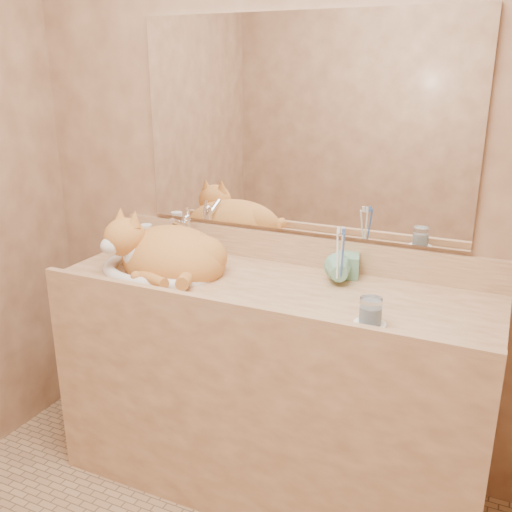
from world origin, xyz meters
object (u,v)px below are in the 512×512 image
at_px(toothbrush_cup, 339,275).
at_px(water_glass, 371,311).
at_px(soap_dispenser, 348,256).
at_px(cat, 165,251).
at_px(vanity_counter, 269,388).
at_px(sink_basin, 162,251).

relative_size(toothbrush_cup, water_glass, 1.28).
bearing_deg(soap_dispenser, toothbrush_cup, -107.74).
xyz_separation_m(cat, toothbrush_cup, (0.66, 0.10, -0.03)).
distance_m(vanity_counter, cat, 0.66).
xyz_separation_m(vanity_counter, sink_basin, (-0.45, -0.02, 0.50)).
height_order(vanity_counter, sink_basin, sink_basin).
bearing_deg(sink_basin, toothbrush_cup, 18.28).
distance_m(vanity_counter, soap_dispenser, 0.59).
xyz_separation_m(sink_basin, cat, (0.02, -0.01, 0.00)).
distance_m(toothbrush_cup, water_glass, 0.32).
height_order(soap_dispenser, water_glass, soap_dispenser).
height_order(vanity_counter, soap_dispenser, soap_dispenser).
distance_m(soap_dispenser, water_glass, 0.39).
relative_size(cat, water_glass, 5.58).
distance_m(vanity_counter, toothbrush_cup, 0.53).
bearing_deg(toothbrush_cup, vanity_counter, -162.13).
bearing_deg(water_glass, vanity_counter, 155.50).
distance_m(sink_basin, water_glass, 0.88).
xyz_separation_m(sink_basin, toothbrush_cup, (0.68, 0.10, -0.03)).
bearing_deg(cat, soap_dispenser, 26.46).
bearing_deg(cat, toothbrush_cup, 19.64).
bearing_deg(sink_basin, vanity_counter, 12.86).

